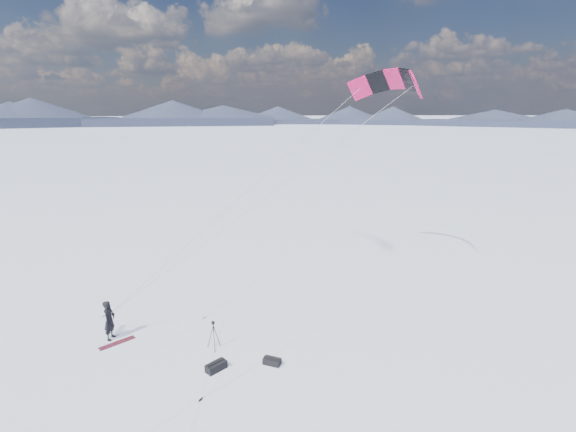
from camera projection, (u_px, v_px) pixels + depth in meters
name	position (u px, v px, depth m)	size (l,w,h in m)	color
ground	(173.00, 347.00, 18.21)	(1800.00, 1800.00, 0.00)	white
horizon_hills	(168.00, 282.00, 17.47)	(704.84, 706.81, 8.00)	black
snow_tracks	(124.00, 354.00, 17.67)	(13.93, 9.84, 0.01)	silver
snowkiter	(112.00, 339.00, 18.86)	(0.67, 0.44, 1.84)	black
snowboard	(117.00, 343.00, 18.47)	(1.55, 0.29, 0.04)	maroon
tripod	(214.00, 331.00, 17.86)	(0.59, 0.53, 1.29)	black
gear_bag_a	(216.00, 366.00, 16.53)	(0.93, 0.73, 0.37)	black
gear_bag_b	(272.00, 361.00, 16.92)	(0.77, 0.73, 0.33)	black
power_kite	(388.00, 85.00, 23.70)	(16.76, 5.75, 11.18)	#D01250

